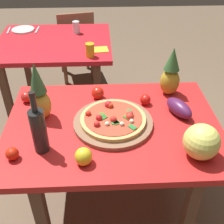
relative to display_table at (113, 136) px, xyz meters
name	(u,v)px	position (x,y,z in m)	size (l,w,h in m)	color
ground_plane	(113,206)	(0.00, 0.00, -0.68)	(10.00, 10.00, 0.00)	brown
display_table	(113,136)	(0.00, 0.00, 0.00)	(1.22, 0.88, 0.77)	#543324
background_table	(55,52)	(-0.48, 1.24, -0.01)	(1.05, 0.89, 0.77)	#543324
dining_chair	(76,42)	(-0.34, 1.91, -0.19)	(0.47, 0.47, 0.85)	brown
pizza_board	(112,123)	(0.00, -0.01, 0.11)	(0.45, 0.45, 0.03)	brown
pizza	(113,118)	(0.00, -0.01, 0.14)	(0.37, 0.37, 0.06)	tan
wine_bottle	(39,130)	(-0.37, -0.19, 0.23)	(0.08, 0.08, 0.34)	black
pineapple_left	(39,95)	(-0.41, 0.08, 0.25)	(0.12, 0.12, 0.35)	gold
pineapple_right	(171,74)	(0.38, 0.30, 0.24)	(0.12, 0.12, 0.32)	#AC9127
melon	(201,142)	(0.41, -0.27, 0.19)	(0.18, 0.18, 0.18)	#DBDB64
bell_pepper	(84,157)	(-0.16, -0.30, 0.14)	(0.08, 0.08, 0.09)	yellow
eggplant	(179,108)	(0.39, 0.07, 0.14)	(0.20, 0.09, 0.09)	#501E4B
tomato_by_bottle	(145,100)	(0.21, 0.18, 0.13)	(0.07, 0.07, 0.07)	red
tomato_near_board	(98,93)	(-0.08, 0.27, 0.14)	(0.08, 0.08, 0.08)	red
tomato_beside_pepper	(12,154)	(-0.50, -0.25, 0.13)	(0.06, 0.06, 0.06)	red
tomato_at_corner	(27,97)	(-0.53, 0.25, 0.13)	(0.07, 0.07, 0.07)	red
drinking_glass_juice	(90,50)	(-0.14, 0.89, 0.15)	(0.07, 0.07, 0.11)	gold
drinking_glass_water	(76,27)	(-0.28, 1.43, 0.15)	(0.07, 0.07, 0.11)	silver
dinner_plate	(23,30)	(-0.82, 1.52, 0.10)	(0.22, 0.22, 0.02)	white
fork_utensil	(9,30)	(-0.96, 1.52, 0.10)	(0.02, 0.18, 0.01)	silver
knife_utensil	(37,30)	(-0.68, 1.52, 0.10)	(0.02, 0.18, 0.01)	silver
napkin_folded	(100,50)	(-0.06, 1.02, 0.10)	(0.14, 0.12, 0.01)	yellow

